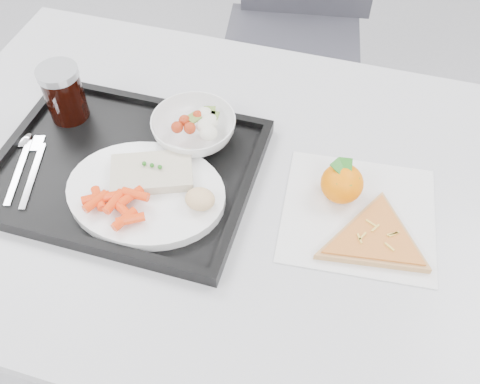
% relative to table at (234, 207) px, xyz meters
% --- Properties ---
extents(table, '(1.20, 0.80, 0.75)m').
position_rel_table_xyz_m(table, '(0.00, 0.00, 0.00)').
color(table, silver).
rests_on(table, ground).
extents(chair, '(0.48, 0.48, 0.93)m').
position_rel_table_xyz_m(chair, '(-0.06, 0.89, -0.15)').
color(chair, '#313139').
rests_on(chair, ground).
extents(tray, '(0.45, 0.35, 0.03)m').
position_rel_table_xyz_m(tray, '(-0.19, -0.03, 0.08)').
color(tray, black).
rests_on(tray, table).
extents(dinner_plate, '(0.27, 0.27, 0.02)m').
position_rel_table_xyz_m(dinner_plate, '(-0.13, -0.08, 0.09)').
color(dinner_plate, white).
rests_on(dinner_plate, tray).
extents(fish_fillet, '(0.16, 0.13, 0.03)m').
position_rel_table_xyz_m(fish_fillet, '(-0.13, -0.05, 0.11)').
color(fish_fillet, beige).
rests_on(fish_fillet, dinner_plate).
extents(bread_roll, '(0.06, 0.05, 0.03)m').
position_rel_table_xyz_m(bread_roll, '(-0.03, -0.08, 0.12)').
color(bread_roll, '#E5B386').
rests_on(bread_roll, dinner_plate).
extents(salad_bowl, '(0.15, 0.15, 0.05)m').
position_rel_table_xyz_m(salad_bowl, '(-0.10, 0.07, 0.11)').
color(salad_bowl, white).
rests_on(salad_bowl, tray).
extents(cola_glass, '(0.07, 0.07, 0.11)m').
position_rel_table_xyz_m(cola_glass, '(-0.34, 0.07, 0.14)').
color(cola_glass, black).
rests_on(cola_glass, tray).
extents(cutlery, '(0.10, 0.17, 0.01)m').
position_rel_table_xyz_m(cutlery, '(-0.37, -0.06, 0.08)').
color(cutlery, silver).
rests_on(cutlery, tray).
extents(napkin, '(0.27, 0.26, 0.00)m').
position_rel_table_xyz_m(napkin, '(0.22, -0.00, 0.07)').
color(napkin, silver).
rests_on(napkin, table).
extents(tangerine, '(0.09, 0.09, 0.07)m').
position_rel_table_xyz_m(tangerine, '(0.18, 0.03, 0.10)').
color(tangerine, orange).
rests_on(tangerine, napkin).
extents(pizza_slice, '(0.30, 0.30, 0.02)m').
position_rel_table_xyz_m(pizza_slice, '(0.25, -0.05, 0.08)').
color(pizza_slice, '#E1B566').
rests_on(pizza_slice, napkin).
extents(carrot_pile, '(0.12, 0.09, 0.02)m').
position_rel_table_xyz_m(carrot_pile, '(-0.16, -0.13, 0.11)').
color(carrot_pile, '#FC3E10').
rests_on(carrot_pile, dinner_plate).
extents(salad_contents, '(0.08, 0.08, 0.03)m').
position_rel_table_xyz_m(salad_contents, '(-0.08, 0.08, 0.12)').
color(salad_contents, '#A42E11').
rests_on(salad_contents, salad_bowl).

